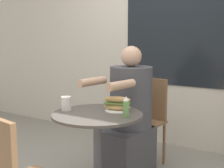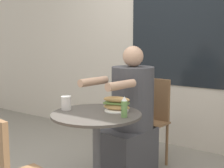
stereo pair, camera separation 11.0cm
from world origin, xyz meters
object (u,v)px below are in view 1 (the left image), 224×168
Objects in this scene: diner_chair at (147,113)px; drink_cup at (66,103)px; condiment_bottle at (126,107)px; seated_diner at (128,121)px; cafe_table at (97,138)px; sandwich_on_plate at (117,104)px.

diner_chair reaches higher than drink_cup.
seated_diner is at bearing 118.18° from condiment_bottle.
diner_chair is at bearing 106.99° from condiment_bottle.
cafe_table is at bearing 10.20° from drink_cup.
sandwich_on_plate is 0.20m from condiment_bottle.
cafe_table is 0.36m from drink_cup.
diner_chair is (-0.03, 0.90, 0.00)m from cafe_table.
sandwich_on_plate is 2.03× the size of drink_cup.
seated_diner is 0.49m from sandwich_on_plate.
sandwich_on_plate is at bearing 105.08° from diner_chair.
diner_chair is at bearing 91.85° from cafe_table.
drink_cup is at bearing -150.61° from sandwich_on_plate.
cafe_table is 0.90m from diner_chair.
sandwich_on_plate is (0.08, 0.15, 0.24)m from cafe_table.
seated_diner is at bearing 69.66° from drink_cup.
sandwich_on_plate is (0.11, -0.75, 0.24)m from diner_chair.
drink_cup is at bearing -172.16° from condiment_bottle.
seated_diner reaches higher than diner_chair.
sandwich_on_plate is 1.45× the size of condiment_bottle.
drink_cup is (-0.24, -0.95, 0.24)m from diner_chair.
seated_diner reaches higher than cafe_table.
drink_cup is 0.51m from condiment_bottle.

